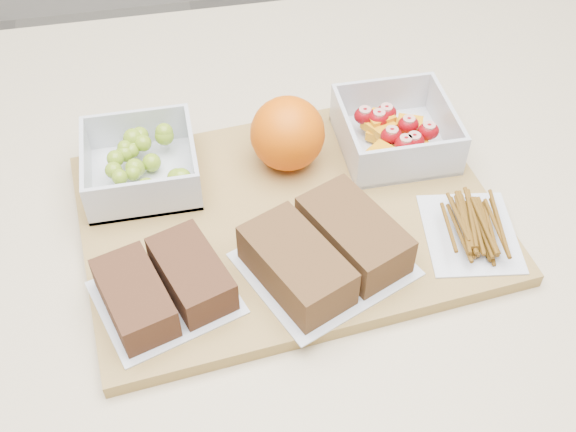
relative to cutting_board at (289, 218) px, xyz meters
name	(u,v)px	position (x,y,z in m)	size (l,w,h in m)	color
counter	(298,431)	(0.01, -0.02, -0.46)	(1.20, 0.90, 0.90)	beige
cutting_board	(289,218)	(0.00, 0.00, 0.00)	(0.42, 0.30, 0.02)	#A48143
grape_container	(143,164)	(-0.14, 0.08, 0.03)	(0.12, 0.12, 0.05)	silver
fruit_container	(395,133)	(0.14, 0.08, 0.03)	(0.12, 0.12, 0.05)	silver
orange	(288,134)	(0.01, 0.08, 0.05)	(0.08, 0.08, 0.08)	#EE5E05
sandwich_bag_left	(164,286)	(-0.13, -0.08, 0.03)	(0.15, 0.14, 0.04)	silver
sandwich_bag_center	(325,250)	(0.02, -0.07, 0.03)	(0.18, 0.18, 0.04)	silver
pretzel_bag	(472,226)	(0.17, -0.06, 0.02)	(0.11, 0.12, 0.02)	silver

